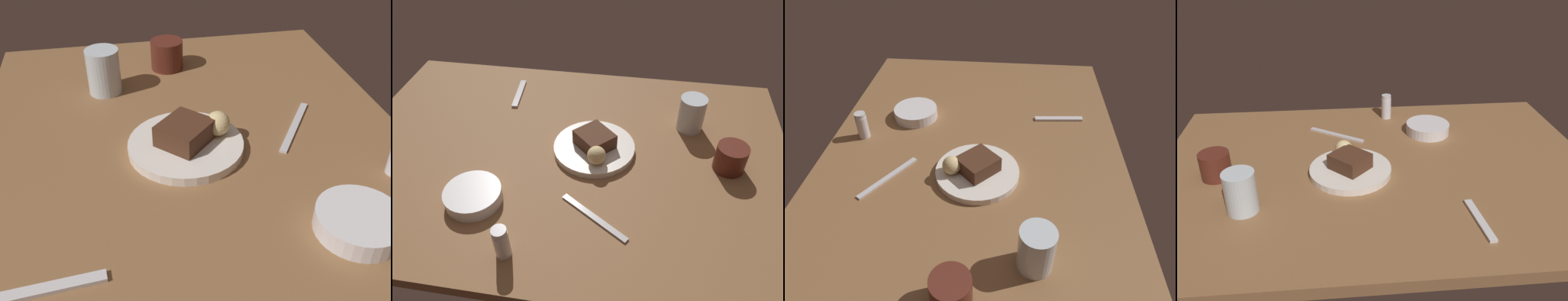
% 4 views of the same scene
% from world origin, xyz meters
% --- Properties ---
extents(dining_table, '(1.20, 0.84, 0.03)m').
position_xyz_m(dining_table, '(0.00, 0.00, 0.01)').
color(dining_table, brown).
rests_on(dining_table, ground).
extents(dessert_plate, '(0.22, 0.22, 0.02)m').
position_xyz_m(dessert_plate, '(0.08, 0.02, 0.04)').
color(dessert_plate, white).
rests_on(dessert_plate, dining_table).
extents(chocolate_cake_slice, '(0.12, 0.12, 0.04)m').
position_xyz_m(chocolate_cake_slice, '(0.08, 0.02, 0.07)').
color(chocolate_cake_slice, '#472819').
rests_on(chocolate_cake_slice, dessert_plate).
extents(bread_roll, '(0.05, 0.05, 0.05)m').
position_xyz_m(bread_roll, '(0.09, -0.04, 0.07)').
color(bread_roll, '#DBC184').
rests_on(bread_roll, dessert_plate).
extents(salt_shaker, '(0.03, 0.03, 0.08)m').
position_xyz_m(salt_shaker, '(-0.06, -0.33, 0.07)').
color(salt_shaker, silver).
rests_on(salt_shaker, dining_table).
extents(water_glass, '(0.07, 0.07, 0.10)m').
position_xyz_m(water_glass, '(0.33, 0.16, 0.08)').
color(water_glass, silver).
rests_on(water_glass, dining_table).
extents(side_bowl, '(0.13, 0.13, 0.03)m').
position_xyz_m(side_bowl, '(-0.18, -0.20, 0.05)').
color(side_bowl, silver).
rests_on(side_bowl, dining_table).
extents(coffee_cup, '(0.08, 0.08, 0.07)m').
position_xyz_m(coffee_cup, '(0.43, 0.01, 0.07)').
color(coffee_cup, '#562319').
rests_on(coffee_cup, dining_table).
extents(dessert_spoon, '(0.03, 0.15, 0.01)m').
position_xyz_m(dessert_spoon, '(-0.20, 0.26, 0.03)').
color(dessert_spoon, silver).
rests_on(dessert_spoon, dining_table).
extents(butter_knife, '(0.17, 0.12, 0.01)m').
position_xyz_m(butter_knife, '(0.11, -0.21, 0.03)').
color(butter_knife, silver).
rests_on(butter_knife, dining_table).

